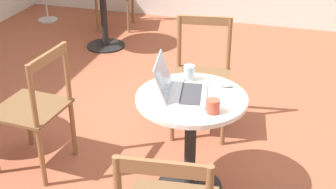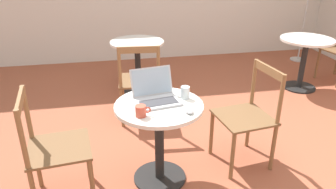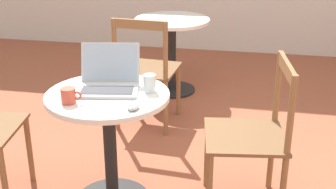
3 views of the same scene
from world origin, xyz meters
name	(u,v)px [view 1 (image 1 of 3)]	position (x,y,z in m)	size (l,w,h in m)	color
ground_plane	(186,155)	(0.00, 0.00, 0.00)	(16.00, 16.00, 0.00)	#9E5138
cafe_table_near	(191,124)	(-0.38, -0.12, 0.52)	(0.70, 0.70, 0.71)	black
cafe_table_mid	(103,4)	(1.89, 1.47, 0.52)	(0.70, 0.70, 0.71)	black
chair_near_right	(201,76)	(0.44, -0.01, 0.46)	(0.51, 0.51, 0.91)	brown
chair_far_front	(35,110)	(-0.42, 0.98, 0.46)	(0.49, 0.49, 0.91)	brown
laptop	(180,89)	(-0.39, -0.05, 0.76)	(0.39, 0.36, 0.24)	#B7B7BC
mouse	(226,84)	(-0.18, -0.30, 0.73)	(0.06, 0.10, 0.03)	#B7B7BC
mug	(213,106)	(-0.54, -0.29, 0.76)	(0.11, 0.08, 0.08)	#C64C38
drinking_glass	(189,73)	(-0.15, -0.05, 0.76)	(0.07, 0.07, 0.10)	silver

